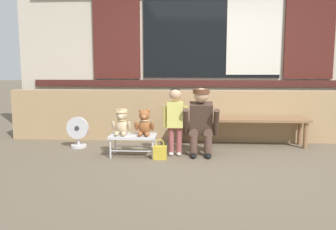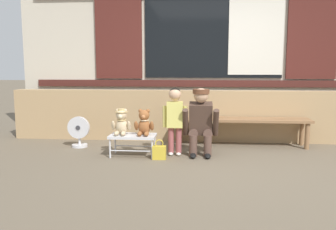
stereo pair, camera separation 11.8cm
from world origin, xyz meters
name	(u,v)px [view 2 (the right image)]	position (x,y,z in m)	size (l,w,h in m)	color
ground_plane	(216,163)	(0.00, 0.00, 0.00)	(60.00, 60.00, 0.00)	brown
brick_low_wall	(213,116)	(0.00, 1.43, 0.42)	(6.83, 0.25, 0.85)	tan
shop_facade	(213,37)	(0.00, 1.94, 1.76)	(6.97, 0.26, 3.51)	beige
wooden_bench_long	(241,123)	(0.43, 1.06, 0.37)	(2.10, 0.40, 0.44)	#8E6642
small_display_bench	(133,137)	(-1.15, 0.29, 0.27)	(0.64, 0.36, 0.30)	silver
teddy_bear_with_hat	(121,122)	(-1.31, 0.29, 0.47)	(0.28, 0.27, 0.36)	#CCB289
teddy_bear_plain	(144,123)	(-0.99, 0.29, 0.46)	(0.28, 0.26, 0.36)	#93562D
child_standing	(175,114)	(-0.56, 0.38, 0.59)	(0.35, 0.18, 0.96)	#994C4C
adult_crouching	(201,122)	(-0.20, 0.42, 0.48)	(0.50, 0.49, 0.95)	brown
handbag_on_ground	(159,152)	(-0.76, 0.14, 0.10)	(0.18, 0.11, 0.27)	gold
floor_fan	(79,132)	(-2.09, 0.75, 0.24)	(0.34, 0.24, 0.48)	silver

